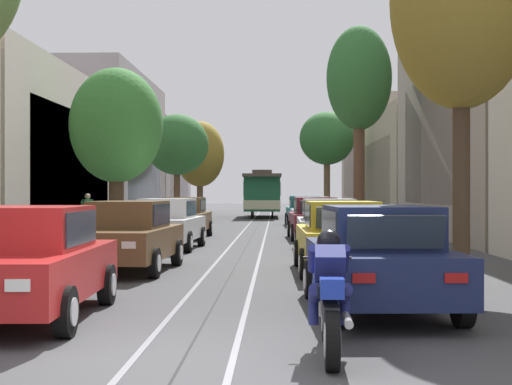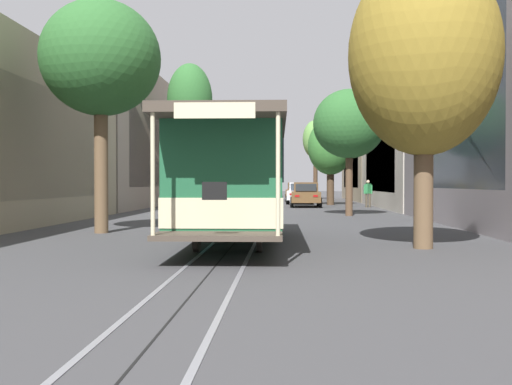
# 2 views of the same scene
# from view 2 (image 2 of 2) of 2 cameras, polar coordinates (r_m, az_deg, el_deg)

# --- Properties ---
(ground_plane) EXTENTS (160.13, 160.13, 0.00)m
(ground_plane) POSITION_cam_2_polar(r_m,az_deg,el_deg) (34.31, 0.57, -1.66)
(ground_plane) COLOR #424244
(trolley_track_rails) EXTENTS (1.14, 72.05, 0.01)m
(trolley_track_rails) POSITION_cam_2_polar(r_m,az_deg,el_deg) (29.92, 0.26, -2.03)
(trolley_track_rails) COLOR gray
(trolley_track_rails) RESTS_ON ground
(building_facade_left) EXTENTS (5.97, 63.75, 8.98)m
(building_facade_left) POSITION_cam_2_polar(r_m,az_deg,el_deg) (29.13, 19.40, 5.50)
(building_facade_left) COLOR tan
(building_facade_left) RESTS_ON ground
(building_facade_right) EXTENTS (5.21, 63.75, 9.12)m
(building_facade_right) POSITION_cam_2_polar(r_m,az_deg,el_deg) (30.51, -18.25, 5.41)
(building_facade_right) COLOR beige
(building_facade_right) RESTS_ON ground
(parked_car_red_near_left) EXTENTS (2.11, 4.41, 1.58)m
(parked_car_red_near_left) POSITION_cam_2_polar(r_m,az_deg,el_deg) (57.27, 3.96, 0.17)
(parked_car_red_near_left) COLOR red
(parked_car_red_near_left) RESTS_ON ground
(parked_car_brown_second_left) EXTENTS (2.13, 4.42, 1.58)m
(parked_car_brown_second_left) POSITION_cam_2_polar(r_m,az_deg,el_deg) (51.00, 3.92, 0.07)
(parked_car_brown_second_left) COLOR brown
(parked_car_brown_second_left) RESTS_ON ground
(parked_car_white_mid_left) EXTENTS (2.13, 4.42, 1.58)m
(parked_car_white_mid_left) POSITION_cam_2_polar(r_m,az_deg,el_deg) (44.50, 4.19, -0.05)
(parked_car_white_mid_left) COLOR silver
(parked_car_white_mid_left) RESTS_ON ground
(parked_car_brown_fourth_left) EXTENTS (2.03, 4.38, 1.58)m
(parked_car_brown_fourth_left) POSITION_cam_2_polar(r_m,az_deg,el_deg) (38.89, 4.70, -0.19)
(parked_car_brown_fourth_left) COLOR brown
(parked_car_brown_fourth_left) RESTS_ON ground
(parked_car_navy_near_right) EXTENTS (2.13, 4.41, 1.58)m
(parked_car_navy_near_right) POSITION_cam_2_polar(r_m,az_deg,el_deg) (56.63, -1.12, 0.16)
(parked_car_navy_near_right) COLOR #19234C
(parked_car_navy_near_right) RESTS_ON ground
(parked_car_yellow_second_right) EXTENTS (2.05, 4.38, 1.58)m
(parked_car_yellow_second_right) POSITION_cam_2_polar(r_m,az_deg,el_deg) (51.28, -1.43, 0.08)
(parked_car_yellow_second_right) COLOR gold
(parked_car_yellow_second_right) RESTS_ON ground
(parked_car_silver_mid_right) EXTENTS (2.02, 4.37, 1.58)m
(parked_car_silver_mid_right) POSITION_cam_2_polar(r_m,az_deg,el_deg) (45.58, -2.11, -0.02)
(parked_car_silver_mid_right) COLOR #B7B7BC
(parked_car_silver_mid_right) RESTS_ON ground
(parked_car_maroon_fourth_right) EXTENTS (2.09, 4.40, 1.58)m
(parked_car_maroon_fourth_right) POSITION_cam_2_polar(r_m,az_deg,el_deg) (39.65, -2.69, -0.16)
(parked_car_maroon_fourth_right) COLOR maroon
(parked_car_maroon_fourth_right) RESTS_ON ground
(parked_car_silver_fifth_right) EXTENTS (2.03, 4.37, 1.58)m
(parked_car_silver_fifth_right) POSITION_cam_2_polar(r_m,az_deg,el_deg) (33.85, -3.85, -0.35)
(parked_car_silver_fifth_right) COLOR #B7B7BC
(parked_car_silver_fifth_right) RESTS_ON ground
(parked_car_teal_sixth_right) EXTENTS (2.06, 4.39, 1.58)m
(parked_car_teal_sixth_right) POSITION_cam_2_polar(r_m,az_deg,el_deg) (28.63, -4.80, -0.58)
(parked_car_teal_sixth_right) COLOR #196B70
(parked_car_teal_sixth_right) RESTS_ON ground
(street_tree_kerb_left_near) EXTENTS (2.37, 2.47, 7.37)m
(street_tree_kerb_left_near) POSITION_cam_2_polar(r_m,az_deg,el_deg) (56.36, 5.64, 4.91)
(street_tree_kerb_left_near) COLOR #4C3826
(street_tree_kerb_left_near) RESTS_ON ground
(street_tree_kerb_left_second) EXTENTS (3.17, 3.21, 6.03)m
(street_tree_kerb_left_second) POSITION_cam_2_polar(r_m,az_deg,el_deg) (42.60, 7.05, 4.24)
(street_tree_kerb_left_second) COLOR #4C3826
(street_tree_kerb_left_second) RESTS_ON ground
(street_tree_kerb_left_mid) EXTENTS (3.37, 3.17, 5.93)m
(street_tree_kerb_left_mid) POSITION_cam_2_polar(r_m,az_deg,el_deg) (28.69, 8.79, 6.38)
(street_tree_kerb_left_mid) COLOR brown
(street_tree_kerb_left_mid) RESTS_ON ground
(street_tree_kerb_left_fourth) EXTENTS (3.52, 3.53, 6.90)m
(street_tree_kerb_left_fourth) POSITION_cam_2_polar(r_m,az_deg,el_deg) (14.97, 15.58, 12.30)
(street_tree_kerb_left_fourth) COLOR brown
(street_tree_kerb_left_fourth) RESTS_ON ground
(street_tree_kerb_right_near) EXTENTS (2.66, 2.84, 7.46)m
(street_tree_kerb_right_near) POSITION_cam_2_polar(r_m,az_deg,el_deg) (54.01, -3.41, 4.96)
(street_tree_kerb_right_near) COLOR #4C3826
(street_tree_kerb_right_near) RESTS_ON ground
(street_tree_kerb_right_second) EXTENTS (2.73, 2.83, 8.78)m
(street_tree_kerb_right_second) POSITION_cam_2_polar(r_m,az_deg,el_deg) (37.15, -6.27, 8.49)
(street_tree_kerb_right_second) COLOR brown
(street_tree_kerb_right_second) RESTS_ON ground
(street_tree_kerb_right_mid) EXTENTS (3.65, 3.73, 7.13)m
(street_tree_kerb_right_mid) POSITION_cam_2_polar(r_m,az_deg,el_deg) (19.49, -14.45, 12.04)
(street_tree_kerb_right_mid) COLOR brown
(street_tree_kerb_right_mid) RESTS_ON ground
(cable_car_trolley) EXTENTS (2.65, 9.15, 3.28)m
(cable_car_trolley) POSITION_cam_2_polar(r_m,az_deg,el_deg) (15.45, -2.04, 1.36)
(cable_car_trolley) COLOR #1E5B38
(cable_car_trolley) RESTS_ON ground
(motorcycle_with_rider) EXTENTS (0.56, 1.99, 1.37)m
(motorcycle_with_rider) POSITION_cam_2_polar(r_m,az_deg,el_deg) (59.55, -0.03, 0.05)
(motorcycle_with_rider) COLOR black
(motorcycle_with_rider) RESTS_ON ground
(pedestrian_on_left_pavement) EXTENTS (0.55, 0.41, 1.72)m
(pedestrian_on_left_pavement) POSITION_cam_2_polar(r_m,az_deg,el_deg) (38.65, 10.53, 0.06)
(pedestrian_on_left_pavement) COLOR #4C4233
(pedestrian_on_left_pavement) RESTS_ON ground
(fire_hydrant) EXTENTS (0.40, 0.22, 0.84)m
(fire_hydrant) POSITION_cam_2_polar(r_m,az_deg,el_deg) (51.09, 5.78, -0.35)
(fire_hydrant) COLOR red
(fire_hydrant) RESTS_ON ground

